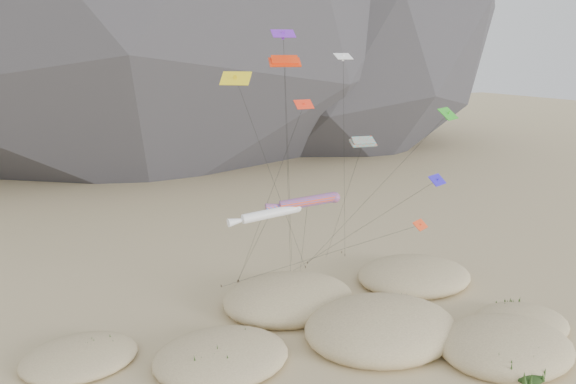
# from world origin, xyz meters

# --- Properties ---
(ground) EXTENTS (500.00, 500.00, 0.00)m
(ground) POSITION_xyz_m (0.00, 0.00, 0.00)
(ground) COLOR #CCB789
(ground) RESTS_ON ground
(dunes) EXTENTS (48.18, 34.49, 4.10)m
(dunes) POSITION_xyz_m (-0.41, 4.55, 0.72)
(dunes) COLOR #CCB789
(dunes) RESTS_ON ground
(dune_grass) EXTENTS (41.41, 28.69, 1.58)m
(dune_grass) POSITION_xyz_m (-0.07, 3.74, 0.86)
(dune_grass) COLOR black
(dune_grass) RESTS_ON ground
(kite_stakes) EXTENTS (17.89, 3.86, 0.30)m
(kite_stakes) POSITION_xyz_m (2.25, 23.10, 0.15)
(kite_stakes) COLOR #3F2D1E
(kite_stakes) RESTS_ON ground
(rainbow_tube_kite) EXTENTS (8.22, 10.94, 12.58)m
(rainbow_tube_kite) POSITION_xyz_m (-1.42, 11.52, 11.77)
(rainbow_tube_kite) COLOR #FD4C1A
(rainbow_tube_kite) RESTS_ON ground
(white_tube_kite) EXTENTS (7.42, 11.49, 11.75)m
(white_tube_kite) POSITION_xyz_m (-5.32, 11.57, 11.01)
(white_tube_kite) COLOR silver
(white_tube_kite) RESTS_ON ground
(orange_parafoil) EXTENTS (8.66, 14.41, 25.32)m
(orange_parafoil) POSITION_xyz_m (-3.17, 12.27, 24.53)
(orange_parafoil) COLOR red
(orange_parafoil) RESTS_ON ground
(multi_parafoil) EXTENTS (5.74, 15.42, 17.85)m
(multi_parafoil) POSITION_xyz_m (3.99, 10.27, 17.18)
(multi_parafoil) COLOR #EE3E19
(multi_parafoil) RESTS_ON ground
(delta_kites) EXTENTS (25.91, 20.21, 27.48)m
(delta_kites) POSITION_xyz_m (3.41, 11.30, 19.67)
(delta_kites) COLOR yellow
(delta_kites) RESTS_ON ground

